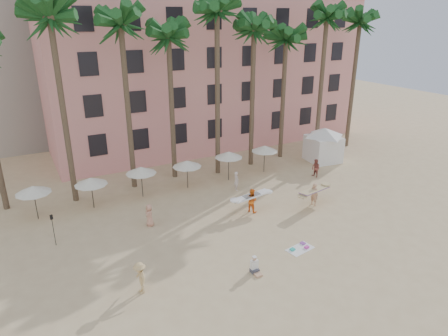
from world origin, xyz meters
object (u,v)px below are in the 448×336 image
pink_hotel (202,71)px  cabana (324,142)px  carrier_white (252,200)px  carrier_yellow (314,193)px

pink_hotel → cabana: 16.47m
cabana → carrier_white: bearing=-153.4°
cabana → carrier_white: 14.11m
cabana → carrier_yellow: 10.89m
carrier_yellow → cabana: bearing=45.2°
carrier_yellow → carrier_white: carrier_white is taller
pink_hotel → carrier_white: (-5.53, -19.97, -7.01)m
cabana → carrier_white: (-12.57, -6.31, -1.07)m
pink_hotel → carrier_white: bearing=-105.5°
pink_hotel → carrier_yellow: pink_hotel is taller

